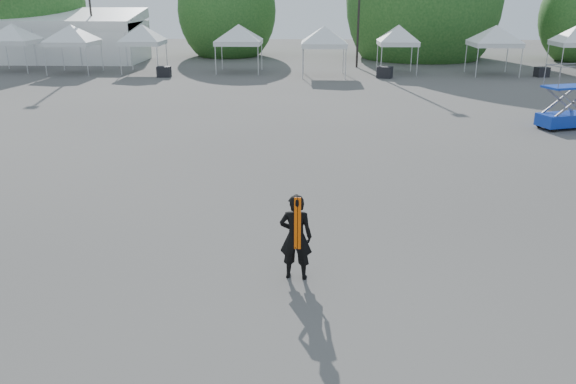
{
  "coord_description": "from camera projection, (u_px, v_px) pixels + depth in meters",
  "views": [
    {
      "loc": [
        -0.53,
        -11.96,
        5.35
      ],
      "look_at": [
        -0.98,
        -0.54,
        1.3
      ],
      "focal_mm": 35.0,
      "sensor_mm": 36.0,
      "label": 1
    }
  ],
  "objects": [
    {
      "name": "tent_f",
      "position": [
        399.0,
        29.0,
        38.73
      ],
      "size": [
        3.76,
        3.76,
        3.88
      ],
      "color": "silver",
      "rests_on": "ground"
    },
    {
      "name": "ground",
      "position": [
        331.0,
        237.0,
        13.04
      ],
      "size": [
        120.0,
        120.0,
        0.0
      ],
      "primitive_type": "plane",
      "color": "#474442",
      "rests_on": "ground"
    },
    {
      "name": "marquee",
      "position": [
        50.0,
        37.0,
        46.16
      ],
      "size": [
        15.0,
        6.25,
        4.23
      ],
      "color": "white",
      "rests_on": "ground"
    },
    {
      "name": "tree_far_w",
      "position": [
        16.0,
        4.0,
        48.28
      ],
      "size": [
        4.8,
        4.8,
        7.3
      ],
      "color": "#382314",
      "rests_on": "ground"
    },
    {
      "name": "tent_g",
      "position": [
        496.0,
        29.0,
        38.11
      ],
      "size": [
        4.4,
        4.4,
        3.88
      ],
      "color": "silver",
      "rests_on": "ground"
    },
    {
      "name": "man",
      "position": [
        296.0,
        237.0,
        10.91
      ],
      "size": [
        0.68,
        0.48,
        1.76
      ],
      "rotation": [
        0.0,
        0.0,
        3.05
      ],
      "color": "black",
      "rests_on": "ground"
    },
    {
      "name": "tent_d",
      "position": [
        239.0,
        28.0,
        39.3
      ],
      "size": [
        4.45,
        4.45,
        3.88
      ],
      "color": "silver",
      "rests_on": "ground"
    },
    {
      "name": "tent_c",
      "position": [
        142.0,
        28.0,
        39.18
      ],
      "size": [
        3.95,
        3.95,
        3.88
      ],
      "color": "silver",
      "rests_on": "ground"
    },
    {
      "name": "tree_mid_w",
      "position": [
        227.0,
        10.0,
        49.69
      ],
      "size": [
        4.16,
        4.16,
        6.33
      ],
      "color": "#382314",
      "rests_on": "ground"
    },
    {
      "name": "tent_a",
      "position": [
        12.0,
        28.0,
        39.92
      ],
      "size": [
        4.28,
        4.28,
        3.88
      ],
      "color": "silver",
      "rests_on": "ground"
    },
    {
      "name": "crate_mid",
      "position": [
        385.0,
        72.0,
        37.54
      ],
      "size": [
        1.16,
        1.04,
        0.75
      ],
      "primitive_type": "cube",
      "rotation": [
        0.0,
        0.0,
        -0.36
      ],
      "color": "black",
      "rests_on": "ground"
    },
    {
      "name": "tent_b",
      "position": [
        71.0,
        29.0,
        38.89
      ],
      "size": [
        4.4,
        4.4,
        3.88
      ],
      "color": "silver",
      "rests_on": "ground"
    },
    {
      "name": "tent_e",
      "position": [
        324.0,
        30.0,
        37.52
      ],
      "size": [
        4.26,
        4.26,
        3.88
      ],
      "color": "silver",
      "rests_on": "ground"
    },
    {
      "name": "crate_east",
      "position": [
        542.0,
        72.0,
        38.05
      ],
      "size": [
        0.96,
        0.82,
        0.65
      ],
      "primitive_type": "cube",
      "rotation": [
        0.0,
        0.0,
        0.22
      ],
      "color": "black",
      "rests_on": "ground"
    },
    {
      "name": "scissor_lift",
      "position": [
        567.0,
        97.0,
        23.1
      ],
      "size": [
        2.26,
        1.61,
        2.64
      ],
      "rotation": [
        0.0,
        0.0,
        0.32
      ],
      "color": "#0B4796",
      "rests_on": "ground"
    },
    {
      "name": "crate_west",
      "position": [
        164.0,
        72.0,
        38.0
      ],
      "size": [
        0.93,
        0.74,
        0.7
      ],
      "primitive_type": "cube",
      "rotation": [
        0.0,
        0.0,
        0.05
      ],
      "color": "black",
      "rests_on": "ground"
    },
    {
      "name": "tree_mid_e",
      "position": [
        423.0,
        0.0,
        47.81
      ],
      "size": [
        5.12,
        5.12,
        7.79
      ],
      "color": "#382314",
      "rests_on": "ground"
    }
  ]
}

